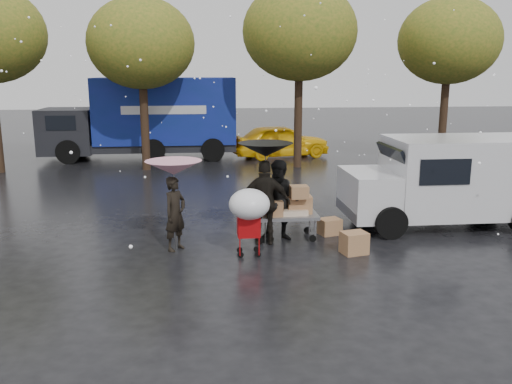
{
  "coord_description": "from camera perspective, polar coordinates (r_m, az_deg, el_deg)",
  "views": [
    {
      "loc": [
        -1.4,
        -11.27,
        3.81
      ],
      "look_at": [
        -0.12,
        1.0,
        1.03
      ],
      "focal_mm": 38.0,
      "sensor_mm": 36.0,
      "label": 1
    }
  ],
  "objects": [
    {
      "name": "umbrella_pink",
      "position": [
        11.52,
        -8.67,
        2.54
      ],
      "size": [
        1.2,
        1.2,
        1.96
      ],
      "color": "#4C4C4C",
      "rests_on": "ground"
    },
    {
      "name": "person_middle",
      "position": [
        12.28,
        2.61,
        -0.91
      ],
      "size": [
        1.01,
        0.85,
        1.85
      ],
      "primitive_type": "imported",
      "rotation": [
        0.0,
        0.0,
        -0.18
      ],
      "color": "black",
      "rests_on": "ground"
    },
    {
      "name": "person_pink",
      "position": [
        11.73,
        -8.51,
        -2.27
      ],
      "size": [
        0.67,
        0.7,
        1.61
      ],
      "primitive_type": "imported",
      "rotation": [
        0.0,
        0.0,
        0.88
      ],
      "color": "black",
      "rests_on": "ground"
    },
    {
      "name": "vendor_cart",
      "position": [
        12.42,
        3.42,
        -1.7
      ],
      "size": [
        1.52,
        0.8,
        1.27
      ],
      "color": "slate",
      "rests_on": "ground"
    },
    {
      "name": "tree_row",
      "position": [
        21.32,
        -3.57,
        15.94
      ],
      "size": [
        21.6,
        4.4,
        7.12
      ],
      "color": "black",
      "rests_on": "ground"
    },
    {
      "name": "box_ground_near",
      "position": [
        11.71,
        10.29,
        -5.29
      ],
      "size": [
        0.6,
        0.52,
        0.47
      ],
      "primitive_type": "cube",
      "rotation": [
        0.0,
        0.0,
        0.23
      ],
      "color": "#8D5C3D",
      "rests_on": "ground"
    },
    {
      "name": "shopping_cart",
      "position": [
        11.05,
        -0.72,
        -1.68
      ],
      "size": [
        0.84,
        0.84,
        1.46
      ],
      "color": "#A8090C",
      "rests_on": "ground"
    },
    {
      "name": "yellow_taxi",
      "position": [
        24.26,
        2.61,
        5.4
      ],
      "size": [
        4.59,
        2.69,
        1.47
      ],
      "primitive_type": "imported",
      "rotation": [
        0.0,
        0.0,
        1.81
      ],
      "color": "yellow",
      "rests_on": "ground"
    },
    {
      "name": "blue_truck",
      "position": [
        24.33,
        -11.43,
        7.61
      ],
      "size": [
        8.3,
        2.6,
        3.5
      ],
      "color": "navy",
      "rests_on": "ground"
    },
    {
      "name": "box_ground_far",
      "position": [
        12.97,
        7.77,
        -3.62
      ],
      "size": [
        0.58,
        0.5,
        0.38
      ],
      "primitive_type": "cube",
      "rotation": [
        0.0,
        0.0,
        0.29
      ],
      "color": "#8D5C3D",
      "rests_on": "ground"
    },
    {
      "name": "umbrella_black",
      "position": [
        11.74,
        1.01,
        4.46
      ],
      "size": [
        1.2,
        1.2,
        2.28
      ],
      "color": "#4C4C4C",
      "rests_on": "ground"
    },
    {
      "name": "person_black",
      "position": [
        11.97,
        0.99,
        -1.12
      ],
      "size": [
        1.16,
        0.6,
        1.9
      ],
      "primitive_type": "imported",
      "rotation": [
        0.0,
        0.0,
        3.01
      ],
      "color": "black",
      "rests_on": "ground"
    },
    {
      "name": "ground",
      "position": [
        11.97,
        1.08,
        -5.85
      ],
      "size": [
        90.0,
        90.0,
        0.0
      ],
      "primitive_type": "plane",
      "color": "black",
      "rests_on": "ground"
    },
    {
      "name": "white_van",
      "position": [
        14.25,
        19.73,
        1.24
      ],
      "size": [
        4.91,
        2.18,
        2.2
      ],
      "color": "silver",
      "rests_on": "ground"
    }
  ]
}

